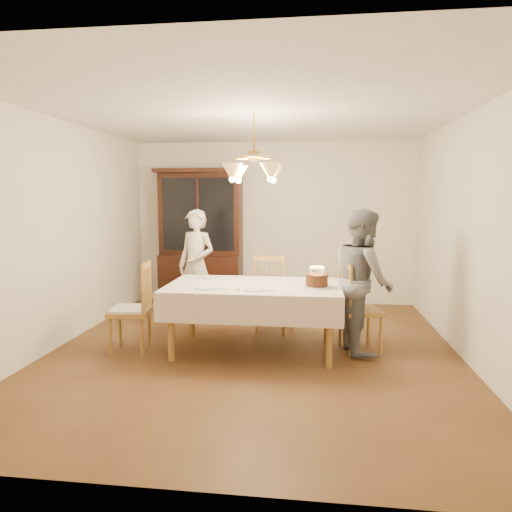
# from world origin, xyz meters

# --- Properties ---
(ground) EXTENTS (5.00, 5.00, 0.00)m
(ground) POSITION_xyz_m (0.00, 0.00, 0.00)
(ground) COLOR #502F16
(ground) RESTS_ON ground
(room_shell) EXTENTS (5.00, 5.00, 5.00)m
(room_shell) POSITION_xyz_m (0.00, 0.00, 1.58)
(room_shell) COLOR white
(room_shell) RESTS_ON ground
(dining_table) EXTENTS (1.90, 1.10, 0.76)m
(dining_table) POSITION_xyz_m (0.00, 0.00, 0.68)
(dining_table) COLOR olive
(dining_table) RESTS_ON ground
(china_hutch) EXTENTS (1.38, 0.54, 2.16)m
(china_hutch) POSITION_xyz_m (-1.15, 2.25, 1.04)
(china_hutch) COLOR black
(china_hutch) RESTS_ON ground
(chair_far_side) EXTENTS (0.53, 0.52, 1.00)m
(chair_far_side) POSITION_xyz_m (0.16, 0.77, 0.44)
(chair_far_side) COLOR olive
(chair_far_side) RESTS_ON ground
(chair_left_end) EXTENTS (0.48, 0.49, 1.00)m
(chair_left_end) POSITION_xyz_m (-1.36, -0.18, 0.45)
(chair_left_end) COLOR olive
(chair_left_end) RESTS_ON ground
(chair_right_end) EXTENTS (0.52, 0.53, 1.00)m
(chair_right_end) POSITION_xyz_m (1.17, 0.19, 0.44)
(chair_right_end) COLOR olive
(chair_right_end) RESTS_ON ground
(elderly_woman) EXTENTS (0.67, 0.56, 1.55)m
(elderly_woman) POSITION_xyz_m (-0.95, 1.15, 0.78)
(elderly_woman) COLOR beige
(elderly_woman) RESTS_ON ground
(adult_in_grey) EXTENTS (0.75, 0.88, 1.60)m
(adult_in_grey) POSITION_xyz_m (1.20, 0.17, 0.80)
(adult_in_grey) COLOR slate
(adult_in_grey) RESTS_ON ground
(birthday_cake) EXTENTS (0.30, 0.30, 0.22)m
(birthday_cake) POSITION_xyz_m (0.69, -0.07, 0.83)
(birthday_cake) COLOR white
(birthday_cake) RESTS_ON dining_table
(place_setting_near_left) EXTENTS (0.41, 0.26, 0.02)m
(place_setting_near_left) POSITION_xyz_m (-0.46, -0.27, 0.77)
(place_setting_near_left) COLOR white
(place_setting_near_left) RESTS_ON dining_table
(place_setting_near_right) EXTENTS (0.39, 0.25, 0.02)m
(place_setting_near_right) POSITION_xyz_m (0.06, -0.30, 0.77)
(place_setting_near_right) COLOR white
(place_setting_near_right) RESTS_ON dining_table
(place_setting_far_left) EXTENTS (0.39, 0.24, 0.02)m
(place_setting_far_left) POSITION_xyz_m (-0.51, 0.29, 0.77)
(place_setting_far_left) COLOR white
(place_setting_far_left) RESTS_ON dining_table
(chandelier) EXTENTS (0.62, 0.62, 0.73)m
(chandelier) POSITION_xyz_m (-0.00, -0.00, 1.98)
(chandelier) COLOR #BF8C3F
(chandelier) RESTS_ON ground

